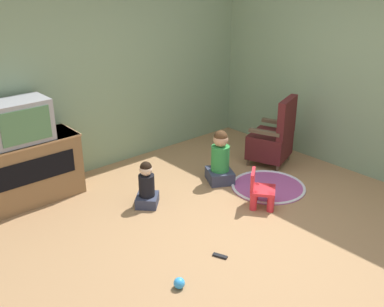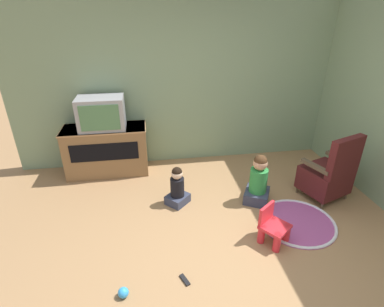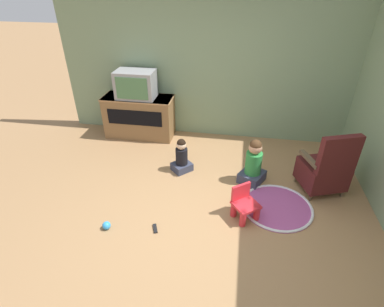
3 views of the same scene
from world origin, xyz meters
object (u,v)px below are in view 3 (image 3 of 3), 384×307
object	(u,v)px
child_watching_left	(253,164)
toy_ball	(107,225)
television	(136,84)
child_watching_center	(182,157)
black_armchair	(325,170)
remote_control	(155,229)
yellow_kid_chair	(245,206)
tv_cabinet	(139,116)

from	to	relation	value
child_watching_left	toy_ball	size ratio (longest dim) A/B	6.98
television	child_watching_center	xyz separation A→B (m)	(1.02, -1.02, -0.78)
black_armchair	remote_control	xyz separation A→B (m)	(-2.17, -1.14, -0.37)
child_watching_left	yellow_kid_chair	bearing A→B (deg)	-159.07
black_armchair	toy_ball	size ratio (longest dim) A/B	9.66
black_armchair	toy_ball	world-z (taller)	black_armchair
child_watching_left	television	bearing A→B (deg)	90.11
tv_cabinet	child_watching_left	bearing A→B (deg)	-28.61
remote_control	toy_ball	bearing A→B (deg)	75.68
black_armchair	child_watching_center	bearing A→B (deg)	-24.91
tv_cabinet	child_watching_left	world-z (taller)	tv_cabinet
black_armchair	child_watching_center	xyz separation A→B (m)	(-2.09, 0.19, -0.13)
black_armchair	child_watching_left	distance (m)	0.99
black_armchair	yellow_kid_chair	xyz separation A→B (m)	(-1.09, -0.72, -0.19)
yellow_kid_chair	toy_ball	world-z (taller)	yellow_kid_chair
television	child_watching_left	world-z (taller)	television
tv_cabinet	toy_ball	world-z (taller)	tv_cabinet
television	child_watching_left	xyz separation A→B (m)	(2.13, -1.14, -0.72)
toy_ball	remote_control	distance (m)	0.61
television	yellow_kid_chair	xyz separation A→B (m)	(2.02, -1.93, -0.84)
child_watching_left	child_watching_center	xyz separation A→B (m)	(-1.11, 0.11, -0.07)
tv_cabinet	black_armchair	xyz separation A→B (m)	(3.11, -1.23, -0.03)
toy_ball	remote_control	xyz separation A→B (m)	(0.60, 0.09, -0.04)
tv_cabinet	television	world-z (taller)	television
television	yellow_kid_chair	bearing A→B (deg)	-43.70
yellow_kid_chair	toy_ball	xyz separation A→B (m)	(-1.68, -0.51, -0.13)
yellow_kid_chair	child_watching_left	size ratio (longest dim) A/B	0.63
tv_cabinet	television	distance (m)	0.62
toy_ball	remote_control	size ratio (longest dim) A/B	0.66
remote_control	black_armchair	bearing A→B (deg)	-85.12
child_watching_center	television	bearing A→B (deg)	90.14
yellow_kid_chair	child_watching_left	distance (m)	0.81
tv_cabinet	black_armchair	distance (m)	3.35
television	remote_control	distance (m)	2.73
tv_cabinet	toy_ball	size ratio (longest dim) A/B	12.55
child_watching_center	remote_control	size ratio (longest dim) A/B	3.64
black_armchair	remote_control	distance (m)	2.48
yellow_kid_chair	child_watching_center	world-z (taller)	child_watching_center
child_watching_center	toy_ball	size ratio (longest dim) A/B	5.50
tv_cabinet	yellow_kid_chair	distance (m)	2.82
child_watching_center	remote_control	world-z (taller)	child_watching_center
black_armchair	yellow_kid_chair	bearing A→B (deg)	13.81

